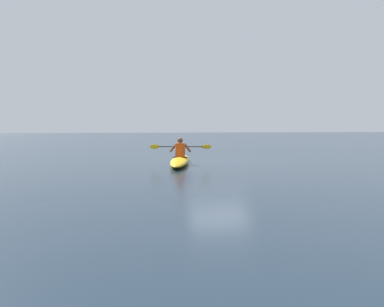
{
  "coord_description": "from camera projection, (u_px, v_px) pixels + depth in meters",
  "views": [
    {
      "loc": [
        4.27,
        16.05,
        1.45
      ],
      "look_at": [
        2.24,
        5.55,
        0.72
      ],
      "focal_mm": 37.31,
      "sensor_mm": 36.0,
      "label": 1
    }
  ],
  "objects": [
    {
      "name": "ground_plane",
      "position": [
        219.0,
        161.0,
        16.63
      ],
      "size": [
        160.0,
        160.0,
        0.0
      ],
      "primitive_type": "plane",
      "color": "#1E2D3D"
    },
    {
      "name": "kayak",
      "position": [
        180.0,
        160.0,
        15.33
      ],
      "size": [
        1.72,
        4.96,
        0.28
      ],
      "color": "#EAB214",
      "rests_on": "ground"
    },
    {
      "name": "kayaker",
      "position": [
        180.0,
        149.0,
        15.44
      ],
      "size": [
        2.38,
        0.67,
        0.74
      ],
      "color": "#E04C14",
      "rests_on": "kayak"
    }
  ]
}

